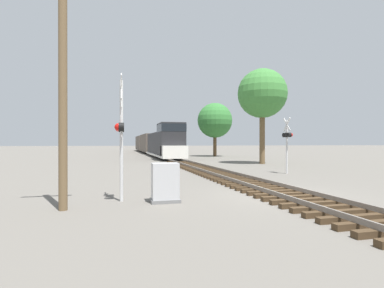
{
  "coord_description": "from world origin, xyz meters",
  "views": [
    {
      "loc": [
        -6.24,
        -10.47,
        2.06
      ],
      "look_at": [
        -0.95,
        10.54,
        1.97
      ],
      "focal_mm": 28.0,
      "sensor_mm": 36.0,
      "label": 1
    }
  ],
  "objects_px": {
    "relay_cabinet": "(165,183)",
    "freight_train": "(151,143)",
    "crossing_signal_far": "(287,138)",
    "utility_pole": "(63,80)",
    "tree_far_right": "(262,94)",
    "crossing_signal_near": "(121,130)",
    "tree_mid_background": "(215,121)"
  },
  "relations": [
    {
      "from": "relay_cabinet",
      "to": "freight_train",
      "type": "bearing_deg",
      "value": 84.28
    },
    {
      "from": "crossing_signal_far",
      "to": "freight_train",
      "type": "bearing_deg",
      "value": 10.91
    },
    {
      "from": "crossing_signal_far",
      "to": "relay_cabinet",
      "type": "relative_size",
      "value": 2.76
    },
    {
      "from": "utility_pole",
      "to": "tree_far_right",
      "type": "xyz_separation_m",
      "value": [
        15.38,
        16.85,
        2.84
      ]
    },
    {
      "from": "freight_train",
      "to": "crossing_signal_near",
      "type": "bearing_deg",
      "value": -97.64
    },
    {
      "from": "tree_far_right",
      "to": "relay_cabinet",
      "type": "bearing_deg",
      "value": -126.62
    },
    {
      "from": "freight_train",
      "to": "tree_mid_background",
      "type": "distance_m",
      "value": 16.1
    },
    {
      "from": "freight_train",
      "to": "crossing_signal_near",
      "type": "relative_size",
      "value": 11.27
    },
    {
      "from": "relay_cabinet",
      "to": "tree_far_right",
      "type": "bearing_deg",
      "value": 53.38
    },
    {
      "from": "freight_train",
      "to": "relay_cabinet",
      "type": "height_order",
      "value": "freight_train"
    },
    {
      "from": "freight_train",
      "to": "relay_cabinet",
      "type": "xyz_separation_m",
      "value": [
        -4.62,
        -46.09,
        -1.27
      ]
    },
    {
      "from": "crossing_signal_near",
      "to": "relay_cabinet",
      "type": "bearing_deg",
      "value": 71.53
    },
    {
      "from": "crossing_signal_near",
      "to": "crossing_signal_far",
      "type": "bearing_deg",
      "value": 123.58
    },
    {
      "from": "freight_train",
      "to": "tree_mid_background",
      "type": "bearing_deg",
      "value": -58.88
    },
    {
      "from": "freight_train",
      "to": "tree_far_right",
      "type": "distance_m",
      "value": 31.05
    },
    {
      "from": "tree_mid_background",
      "to": "utility_pole",
      "type": "bearing_deg",
      "value": -115.73
    },
    {
      "from": "crossing_signal_near",
      "to": "tree_mid_background",
      "type": "xyz_separation_m",
      "value": [
        14.24,
        32.1,
        2.91
      ]
    },
    {
      "from": "crossing_signal_near",
      "to": "utility_pole",
      "type": "bearing_deg",
      "value": -58.69
    },
    {
      "from": "tree_far_right",
      "to": "tree_mid_background",
      "type": "bearing_deg",
      "value": 87.97
    },
    {
      "from": "freight_train",
      "to": "utility_pole",
      "type": "height_order",
      "value": "utility_pole"
    },
    {
      "from": "tree_far_right",
      "to": "utility_pole",
      "type": "bearing_deg",
      "value": -132.4
    },
    {
      "from": "relay_cabinet",
      "to": "utility_pole",
      "type": "distance_m",
      "value": 4.65
    },
    {
      "from": "freight_train",
      "to": "relay_cabinet",
      "type": "bearing_deg",
      "value": -95.72
    },
    {
      "from": "freight_train",
      "to": "crossing_signal_far",
      "type": "height_order",
      "value": "freight_train"
    },
    {
      "from": "relay_cabinet",
      "to": "tree_far_right",
      "type": "distance_m",
      "value": 21.3
    },
    {
      "from": "crossing_signal_near",
      "to": "utility_pole",
      "type": "xyz_separation_m",
      "value": [
        -1.72,
        -1.01,
        1.49
      ]
    },
    {
      "from": "freight_train",
      "to": "relay_cabinet",
      "type": "relative_size",
      "value": 36.74
    },
    {
      "from": "crossing_signal_near",
      "to": "utility_pole",
      "type": "relative_size",
      "value": 0.58
    },
    {
      "from": "crossing_signal_near",
      "to": "tree_mid_background",
      "type": "height_order",
      "value": "tree_mid_background"
    },
    {
      "from": "relay_cabinet",
      "to": "tree_far_right",
      "type": "height_order",
      "value": "tree_far_right"
    },
    {
      "from": "utility_pole",
      "to": "tree_mid_background",
      "type": "height_order",
      "value": "tree_mid_background"
    },
    {
      "from": "crossing_signal_far",
      "to": "relay_cabinet",
      "type": "xyz_separation_m",
      "value": [
        -9.41,
        -7.51,
        -1.7
      ]
    }
  ]
}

